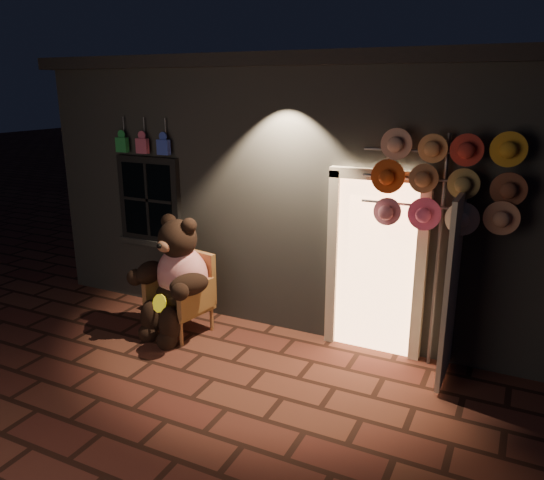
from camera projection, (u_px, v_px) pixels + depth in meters
The scene contains 5 objects.
ground at pixel (213, 379), 5.78m from camera, with size 60.00×60.00×0.00m, color #562D21.
shop_building at pixel (339, 171), 8.74m from camera, with size 7.30×5.95×3.51m.
wicker_armchair at pixel (184, 292), 6.83m from camera, with size 0.81×0.76×1.04m.
teddy_bear at pixel (176, 279), 6.66m from camera, with size 1.13×0.97×1.58m.
hat_rack at pixel (445, 184), 5.42m from camera, with size 1.65×0.22×2.64m.
Camera 1 is at (2.82, -4.33, 3.07)m, focal length 35.00 mm.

